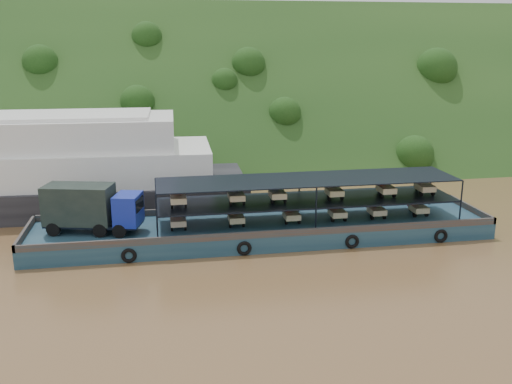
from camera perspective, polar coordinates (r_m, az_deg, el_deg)
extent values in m
plane|color=brown|center=(43.57, 3.30, -4.95)|extent=(160.00, 160.00, 0.00)
cube|color=#153513|center=(77.86, -2.83, 3.95)|extent=(140.00, 39.60, 39.60)
cube|color=#132F44|center=(44.12, 0.67, -3.84)|extent=(35.00, 7.00, 1.20)
cube|color=#592D19|center=(47.06, -0.10, -1.55)|extent=(35.00, 0.20, 0.50)
cube|color=#592D19|center=(40.69, 1.57, -4.22)|extent=(35.00, 0.20, 0.50)
cube|color=#592D19|center=(50.00, 20.67, -1.54)|extent=(0.20, 7.00, 0.50)
cube|color=#592D19|center=(44.19, -22.14, -3.79)|extent=(0.20, 7.00, 0.50)
torus|color=black|center=(40.16, -12.60, -6.23)|extent=(1.06, 0.26, 1.06)
torus|color=black|center=(40.52, -1.18, -5.66)|extent=(1.06, 0.26, 1.06)
torus|color=black|center=(42.43, 9.59, -4.91)|extent=(1.06, 0.26, 1.06)
torus|color=black|center=(45.20, 18.01, -4.21)|extent=(1.06, 0.26, 1.06)
cylinder|color=black|center=(43.40, -19.59, -3.53)|extent=(1.06, 0.59, 1.01)
cylinder|color=black|center=(45.24, -18.55, -2.70)|extent=(1.06, 0.59, 1.01)
cylinder|color=black|center=(42.15, -15.32, -3.72)|extent=(1.06, 0.59, 1.01)
cylinder|color=black|center=(44.05, -14.43, -2.85)|extent=(1.06, 0.59, 1.01)
cylinder|color=black|center=(41.71, -13.49, -3.80)|extent=(1.06, 0.59, 1.01)
cylinder|color=black|center=(43.62, -12.67, -2.92)|extent=(1.06, 0.59, 1.01)
cube|color=black|center=(43.32, -15.88, -3.05)|extent=(7.18, 3.83, 0.20)
cube|color=#152596|center=(42.16, -12.65, -1.68)|extent=(2.25, 2.76, 2.21)
cube|color=black|center=(41.82, -11.56, -1.18)|extent=(0.55, 1.97, 0.91)
cube|color=black|center=(43.26, -17.27, -1.16)|extent=(5.28, 3.53, 2.82)
cube|color=black|center=(44.22, 5.14, -0.80)|extent=(23.00, 5.00, 0.12)
cube|color=black|center=(43.80, 5.19, 1.27)|extent=(23.00, 5.00, 0.08)
cylinder|color=black|center=(40.34, -9.89, -2.53)|extent=(0.12, 0.12, 3.30)
cylinder|color=black|center=(45.14, -9.95, -0.65)|extent=(0.12, 0.12, 3.30)
cylinder|color=black|center=(41.91, 6.03, -1.72)|extent=(0.12, 0.12, 3.30)
cylinder|color=black|center=(46.55, 4.34, 0.01)|extent=(0.12, 0.12, 3.30)
cylinder|color=black|center=(46.37, 19.82, -0.91)|extent=(0.12, 0.12, 3.30)
cylinder|color=black|center=(50.60, 17.06, 0.60)|extent=(0.12, 0.12, 3.30)
cylinder|color=black|center=(44.17, -7.86, -2.79)|extent=(0.12, 0.52, 0.52)
cylinder|color=black|center=(42.44, -8.43, -3.55)|extent=(0.14, 0.52, 0.52)
cylinder|color=black|center=(42.48, -7.08, -3.49)|extent=(0.14, 0.52, 0.52)
cube|color=beige|center=(42.68, -7.79, -2.94)|extent=(1.15, 1.50, 0.44)
cube|color=#B00B20|center=(43.73, -7.87, -2.26)|extent=(0.55, 0.80, 0.80)
cube|color=#B00B20|center=(43.39, -7.88, -1.71)|extent=(0.50, 0.10, 0.10)
cylinder|color=black|center=(44.52, -2.26, -2.52)|extent=(0.12, 0.52, 0.52)
cylinder|color=black|center=(42.76, -2.59, -3.26)|extent=(0.14, 0.52, 0.52)
cylinder|color=black|center=(42.89, -1.26, -3.19)|extent=(0.14, 0.52, 0.52)
cube|color=#C9C08E|center=(43.05, -2.00, -2.66)|extent=(1.15, 1.50, 0.44)
cube|color=#AD2A0B|center=(44.08, -2.21, -1.99)|extent=(0.55, 0.80, 0.80)
cube|color=#AD2A0B|center=(43.75, -2.18, -1.44)|extent=(0.50, 0.10, 0.10)
cylinder|color=black|center=(45.27, 3.14, -2.23)|extent=(0.12, 0.52, 0.52)
cylinder|color=black|center=(43.49, 3.04, -2.95)|extent=(0.14, 0.52, 0.52)
cylinder|color=black|center=(43.72, 4.32, -2.88)|extent=(0.14, 0.52, 0.52)
cube|color=beige|center=(43.83, 3.58, -2.35)|extent=(1.15, 1.50, 0.44)
cube|color=red|center=(44.84, 3.24, -1.70)|extent=(0.55, 0.80, 0.80)
cube|color=red|center=(44.52, 3.31, -1.16)|extent=(0.50, 0.10, 0.10)
cylinder|color=black|center=(46.23, 7.57, -1.98)|extent=(0.12, 0.52, 0.52)
cylinder|color=black|center=(44.44, 7.66, -2.67)|extent=(0.14, 0.52, 0.52)
cylinder|color=black|center=(44.75, 8.88, -2.60)|extent=(0.14, 0.52, 0.52)
cube|color=beige|center=(44.81, 8.14, -2.09)|extent=(1.15, 1.50, 0.44)
cube|color=#B8190C|center=(45.80, 7.71, -1.46)|extent=(0.55, 0.80, 0.80)
cube|color=#B8190C|center=(45.48, 7.81, -0.93)|extent=(0.50, 0.10, 0.10)
cylinder|color=black|center=(47.29, 11.31, -1.76)|extent=(0.12, 0.52, 0.52)
cylinder|color=black|center=(45.51, 11.54, -2.43)|extent=(0.14, 0.52, 0.52)
cylinder|color=black|center=(45.88, 12.70, -2.35)|extent=(0.14, 0.52, 0.52)
cube|color=beige|center=(45.90, 11.99, -1.86)|extent=(1.15, 1.50, 0.44)
cube|color=#B40C23|center=(46.87, 11.48, -1.25)|extent=(0.55, 0.80, 0.80)
cube|color=#B40C23|center=(46.56, 11.60, -0.73)|extent=(0.50, 0.10, 0.10)
cylinder|color=black|center=(48.67, 15.21, -1.52)|extent=(0.12, 0.52, 0.52)
cylinder|color=black|center=(46.91, 15.58, -2.16)|extent=(0.14, 0.52, 0.52)
cylinder|color=black|center=(47.34, 16.68, -2.08)|extent=(0.14, 0.52, 0.52)
cube|color=beige|center=(47.33, 15.98, -1.61)|extent=(1.15, 1.50, 0.44)
cube|color=red|center=(48.27, 15.40, -1.02)|extent=(0.55, 0.80, 0.80)
cube|color=red|center=(47.97, 15.55, -0.51)|extent=(0.50, 0.10, 0.10)
cylinder|color=black|center=(43.68, -7.84, -0.64)|extent=(0.12, 0.52, 0.52)
cylinder|color=black|center=(41.94, -8.42, -1.32)|extent=(0.14, 0.52, 0.52)
cylinder|color=black|center=(41.97, -7.05, -1.26)|extent=(0.14, 0.52, 0.52)
cube|color=beige|center=(42.19, -7.77, -0.71)|extent=(1.15, 1.50, 0.44)
cube|color=red|center=(43.26, -7.85, -0.08)|extent=(0.55, 0.80, 0.80)
cube|color=red|center=(42.94, -7.86, 0.50)|extent=(0.50, 0.10, 0.10)
cylinder|color=black|center=(44.04, -2.24, -0.38)|extent=(0.12, 0.52, 0.52)
cylinder|color=black|center=(42.26, -2.57, -1.04)|extent=(0.14, 0.52, 0.52)
cylinder|color=black|center=(42.39, -1.23, -0.98)|extent=(0.14, 0.52, 0.52)
cube|color=#C5B68B|center=(42.56, -1.97, -0.44)|extent=(1.15, 1.50, 0.44)
cube|color=#1A3E9D|center=(43.62, -2.19, 0.18)|extent=(0.55, 0.80, 0.80)
cube|color=#1A3E9D|center=(43.30, -2.16, 0.75)|extent=(0.50, 0.10, 0.10)
cylinder|color=black|center=(44.56, 1.77, -0.19)|extent=(0.12, 0.52, 0.52)
cylinder|color=black|center=(42.76, 1.61, -0.84)|extent=(0.14, 0.52, 0.52)
cylinder|color=black|center=(42.97, 2.91, -0.78)|extent=(0.14, 0.52, 0.52)
cube|color=beige|center=(43.10, 2.17, -0.25)|extent=(1.15, 1.50, 0.44)
cube|color=#194096|center=(44.14, 1.85, 0.36)|extent=(0.55, 0.80, 0.80)
cube|color=#194096|center=(43.83, 1.91, 0.93)|extent=(0.50, 0.10, 0.10)
cylinder|color=black|center=(45.67, 7.27, 0.07)|extent=(0.12, 0.52, 0.52)
cylinder|color=black|center=(43.86, 7.34, -0.56)|extent=(0.14, 0.52, 0.52)
cylinder|color=black|center=(44.17, 8.58, -0.49)|extent=(0.14, 0.52, 0.52)
cube|color=beige|center=(44.25, 7.84, 0.02)|extent=(1.15, 1.50, 0.44)
cube|color=beige|center=(45.26, 7.41, 0.61)|extent=(0.55, 0.80, 0.80)
cube|color=beige|center=(44.95, 7.50, 1.16)|extent=(0.50, 0.10, 0.10)
cylinder|color=black|center=(47.09, 12.21, 0.30)|extent=(0.12, 0.52, 0.52)
cylinder|color=black|center=(45.29, 12.48, -0.29)|extent=(0.14, 0.52, 0.52)
cylinder|color=black|center=(45.68, 13.64, -0.24)|extent=(0.14, 0.52, 0.52)
cube|color=beige|center=(45.71, 12.92, 0.26)|extent=(1.15, 1.50, 0.44)
cube|color=red|center=(46.69, 12.39, 0.82)|extent=(0.55, 0.80, 0.80)
cube|color=red|center=(46.40, 12.51, 1.36)|extent=(0.50, 0.10, 0.10)
cylinder|color=black|center=(48.40, 15.79, 0.47)|extent=(0.12, 0.52, 0.52)
cylinder|color=black|center=(46.63, 16.18, -0.10)|extent=(0.14, 0.52, 0.52)
cylinder|color=black|center=(47.07, 17.28, -0.05)|extent=(0.14, 0.52, 0.52)
cube|color=#CBB98F|center=(47.07, 16.57, 0.43)|extent=(1.15, 1.50, 0.44)
cube|color=tan|center=(48.02, 15.99, 0.98)|extent=(0.55, 0.80, 0.80)
cube|color=tan|center=(47.73, 16.13, 1.50)|extent=(0.50, 0.10, 0.10)
cube|color=black|center=(55.75, -23.43, -0.37)|extent=(42.70, 11.99, 2.54)
cube|color=white|center=(55.15, -23.73, 2.39)|extent=(36.32, 10.72, 2.97)
cube|color=white|center=(54.66, -24.04, 5.31)|extent=(29.93, 9.45, 2.75)
cube|color=white|center=(54.46, -24.21, 6.90)|extent=(25.66, 8.25, 0.32)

